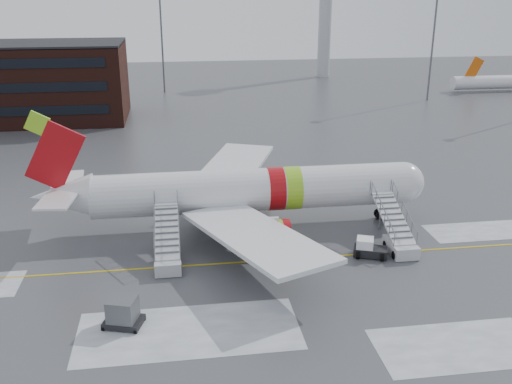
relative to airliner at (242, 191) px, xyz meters
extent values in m
plane|color=#494C4F|center=(0.63, -6.07, -3.42)|extent=(260.00, 260.00, 0.00)
cylinder|color=silver|center=(0.95, 0.00, 0.08)|extent=(28.00, 3.80, 3.80)
sphere|color=silver|center=(14.95, 0.00, 0.08)|extent=(3.80, 3.80, 3.80)
cube|color=black|center=(16.00, 0.00, 0.58)|extent=(1.09, 1.60, 0.97)
cone|color=silver|center=(-15.45, 0.00, 0.33)|extent=(5.20, 3.72, 3.72)
cube|color=#A70C12|center=(-15.55, 0.00, 3.88)|extent=(5.27, 0.30, 6.09)
cube|color=#94D421|center=(-16.65, 0.00, 6.68)|extent=(2.16, 0.26, 2.16)
cube|color=silver|center=(-15.25, 2.60, 0.98)|extent=(3.07, 4.85, 0.18)
cube|color=silver|center=(-15.25, -2.60, 0.98)|extent=(3.07, 4.85, 0.18)
cube|color=silver|center=(-0.05, 8.50, -0.52)|extent=(10.72, 15.97, 1.13)
cube|color=silver|center=(-0.05, -8.50, -0.52)|extent=(10.72, 15.97, 1.13)
cylinder|color=silver|center=(1.45, 5.20, -1.87)|extent=(3.40, 2.10, 2.10)
cylinder|color=silver|center=(1.45, -5.20, -1.87)|extent=(3.40, 2.10, 2.10)
cylinder|color=#595B60|center=(12.95, 0.00, -2.52)|extent=(0.20, 0.20, 1.80)
cylinder|color=black|center=(12.95, 0.00, -2.97)|extent=(0.90, 0.56, 0.90)
cylinder|color=black|center=(0.45, 2.40, -2.97)|extent=(0.90, 0.56, 0.90)
cylinder|color=black|center=(0.45, -2.40, -2.97)|extent=(0.90, 0.56, 0.90)
cube|color=silver|center=(12.09, -7.30, -2.87)|extent=(2.00, 3.20, 1.00)
cube|color=silver|center=(12.09, -5.20, -1.19)|extent=(1.90, 5.87, 2.52)
cube|color=silver|center=(12.09, -1.90, -0.02)|extent=(1.90, 1.40, 0.15)
cylinder|color=#595B60|center=(12.09, -2.30, -1.72)|extent=(0.16, 0.16, 3.40)
cylinder|color=black|center=(11.19, -8.30, -3.07)|extent=(0.25, 0.70, 0.70)
cylinder|color=black|center=(12.99, -6.30, -3.07)|extent=(0.25, 0.70, 0.70)
cube|color=#B1B4B8|center=(-6.66, -7.30, -2.87)|extent=(2.00, 3.20, 1.00)
cube|color=#B1B4B8|center=(-6.66, -5.20, -1.19)|extent=(1.90, 5.87, 2.52)
cube|color=#B1B4B8|center=(-6.66, -1.90, -0.02)|extent=(1.90, 1.40, 0.15)
cylinder|color=#595B60|center=(-6.66, -2.30, -1.72)|extent=(0.16, 0.16, 3.40)
cylinder|color=black|center=(-7.56, -8.30, -3.07)|extent=(0.25, 0.70, 0.70)
cylinder|color=black|center=(-5.76, -6.30, -3.07)|extent=(0.25, 0.70, 0.70)
cube|color=black|center=(9.48, -7.47, -2.99)|extent=(2.97, 2.26, 0.66)
cube|color=white|center=(9.04, -7.30, -2.34)|extent=(1.70, 1.70, 0.85)
cube|color=black|center=(9.04, -7.30, -2.01)|extent=(1.49, 1.55, 0.14)
cylinder|color=black|center=(8.36, -7.75, -3.09)|extent=(0.50, 0.72, 0.66)
cylinder|color=black|center=(10.12, -8.43, -3.09)|extent=(0.50, 0.72, 0.66)
cylinder|color=black|center=(8.83, -6.52, -3.09)|extent=(0.50, 0.72, 0.66)
cylinder|color=black|center=(10.59, -7.19, -3.09)|extent=(0.50, 0.72, 0.66)
cube|color=black|center=(-9.48, -14.84, -3.15)|extent=(2.77, 2.35, 0.38)
cube|color=#525559|center=(-9.48, -14.84, -2.29)|extent=(2.12, 2.05, 1.61)
cylinder|color=black|center=(-10.56, -15.59, -3.26)|extent=(0.28, 0.37, 0.32)
cylinder|color=black|center=(-8.41, -14.09, -3.26)|extent=(0.28, 0.37, 0.32)
cylinder|color=#B2B5BA|center=(30.63, 88.93, 10.58)|extent=(3.00, 3.00, 28.00)
cylinder|color=#595B60|center=(42.63, 55.93, 6.18)|extent=(0.36, 0.36, 19.20)
cylinder|color=#595B60|center=(-7.37, 71.93, 6.18)|extent=(0.36, 0.36, 19.20)
camera|label=1|loc=(-5.63, -47.23, 17.03)|focal=40.00mm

